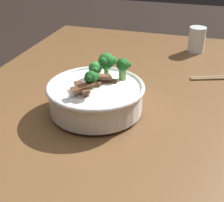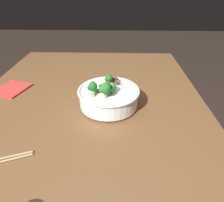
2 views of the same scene
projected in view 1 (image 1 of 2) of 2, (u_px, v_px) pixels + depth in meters
name	position (u px, v px, depth m)	size (l,w,h in m)	color
dining_table	(131.00, 147.00, 0.89)	(1.43, 1.02, 0.77)	brown
rice_bowl	(96.00, 94.00, 0.83)	(0.25, 0.25, 0.14)	white
drinking_glass	(197.00, 41.00, 1.23)	(0.06, 0.06, 0.10)	white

